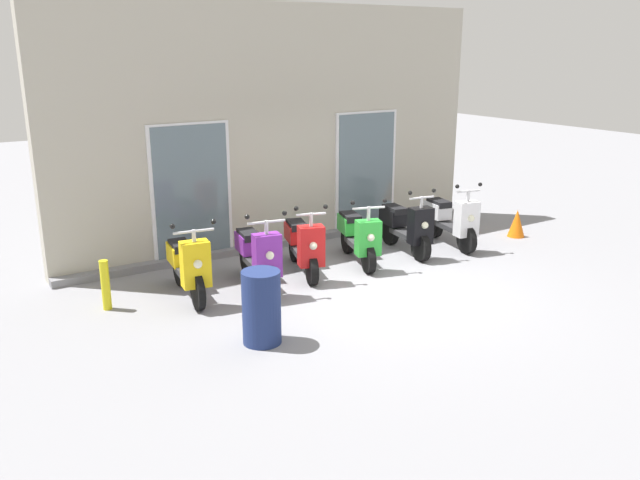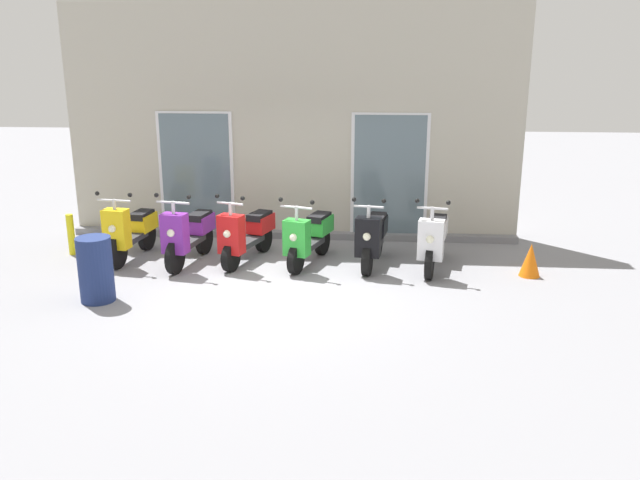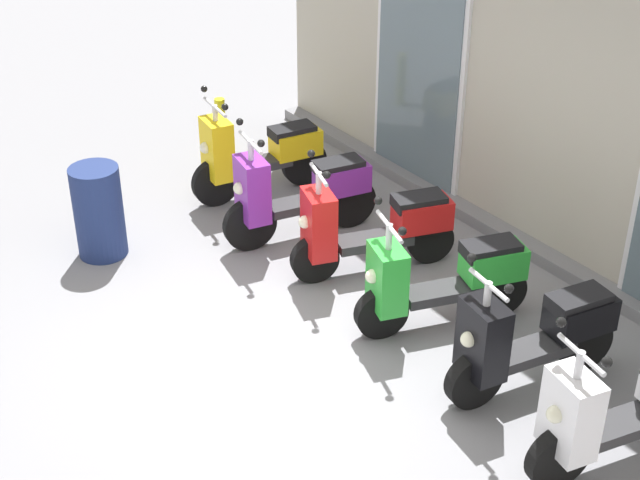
% 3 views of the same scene
% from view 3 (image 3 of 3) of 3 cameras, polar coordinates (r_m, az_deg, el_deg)
% --- Properties ---
extents(ground_plane, '(40.00, 40.00, 0.00)m').
position_cam_3_polar(ground_plane, '(7.87, -1.64, -6.43)').
color(ground_plane, gray).
extents(storefront_facade, '(8.21, 0.50, 4.18)m').
position_cam_3_polar(storefront_facade, '(8.71, 14.82, 11.35)').
color(storefront_facade, '#B2AD9E').
rests_on(storefront_facade, ground_plane).
extents(scooter_yellow, '(0.62, 1.56, 1.23)m').
position_cam_3_polar(scooter_yellow, '(10.00, -3.83, 5.28)').
color(scooter_yellow, black).
rests_on(scooter_yellow, ground_plane).
extents(scooter_purple, '(0.66, 1.61, 1.26)m').
position_cam_3_polar(scooter_purple, '(9.14, -1.34, 2.90)').
color(scooter_purple, black).
rests_on(scooter_purple, ground_plane).
extents(scooter_red, '(0.77, 1.56, 1.22)m').
position_cam_3_polar(scooter_red, '(8.61, 3.12, 0.78)').
color(scooter_red, black).
rests_on(scooter_red, ground_plane).
extents(scooter_green, '(0.80, 1.52, 1.19)m').
position_cam_3_polar(scooter_green, '(7.92, 7.43, -2.35)').
color(scooter_green, black).
rests_on(scooter_green, ground_plane).
extents(scooter_black, '(0.59, 1.52, 1.21)m').
position_cam_3_polar(scooter_black, '(7.34, 12.74, -5.77)').
color(scooter_black, black).
rests_on(scooter_black, ground_plane).
extents(scooter_white, '(0.64, 1.57, 1.23)m').
position_cam_3_polar(scooter_white, '(6.82, 18.08, -9.74)').
color(scooter_white, black).
rests_on(scooter_white, ground_plane).
extents(trash_bin, '(0.47, 0.47, 0.91)m').
position_cam_3_polar(trash_bin, '(9.13, -13.31, 1.69)').
color(trash_bin, navy).
rests_on(trash_bin, ground_plane).
extents(curb_bollard, '(0.12, 0.12, 0.70)m').
position_cam_3_polar(curb_bollard, '(11.03, -6.05, 6.84)').
color(curb_bollard, yellow).
rests_on(curb_bollard, ground_plane).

